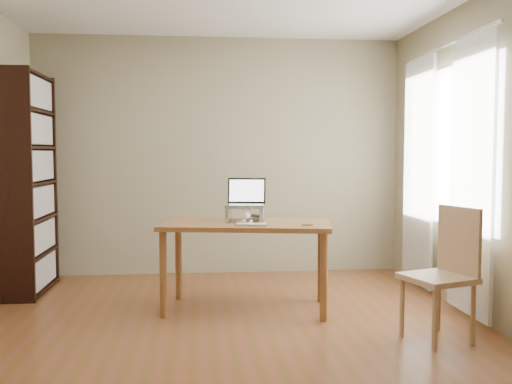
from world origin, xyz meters
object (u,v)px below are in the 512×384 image
at_px(bookshelf, 30,183).
at_px(keyboard, 251,225).
at_px(desk, 246,234).
at_px(chair, 448,269).
at_px(laptop, 245,199).
at_px(cat, 248,213).

bearing_deg(bookshelf, keyboard, -27.29).
distance_m(desk, chair, 1.66).
distance_m(bookshelf, keyboard, 2.30).
xyz_separation_m(laptop, chair, (1.36, -1.09, -0.43)).
relative_size(desk, chair, 1.59).
xyz_separation_m(bookshelf, cat, (2.02, -0.71, -0.23)).
distance_m(cat, chair, 1.73).
distance_m(laptop, keyboard, 0.40).
bearing_deg(chair, keyboard, 132.77).
distance_m(bookshelf, chair, 3.84).
height_order(bookshelf, keyboard, bookshelf).
distance_m(keyboard, cat, 0.34).
relative_size(desk, laptop, 4.11).
relative_size(keyboard, chair, 0.29).
relative_size(bookshelf, cat, 4.31).
bearing_deg(desk, keyboard, -73.91).
xyz_separation_m(keyboard, chair, (1.34, -0.73, -0.24)).
height_order(bookshelf, cat, bookshelf).
bearing_deg(laptop, chair, -28.61).
relative_size(laptop, keyboard, 1.33).
bearing_deg(keyboard, cat, 102.23).
relative_size(cat, chair, 0.51).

